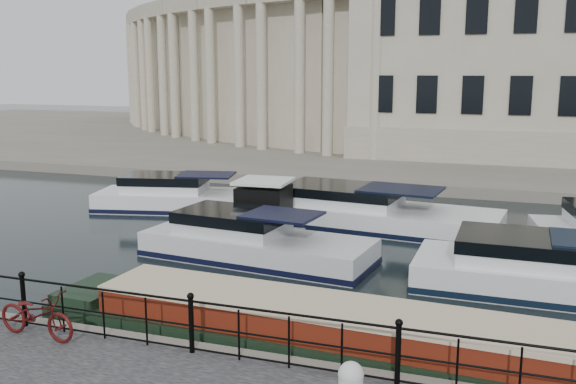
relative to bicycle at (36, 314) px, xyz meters
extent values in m
plane|color=black|center=(3.32, 2.67, -1.05)|extent=(160.00, 160.00, 0.00)
cube|color=#6B665B|center=(3.32, 41.67, -0.78)|extent=(120.00, 42.00, 0.55)
cylinder|color=black|center=(-0.68, 0.42, 0.05)|extent=(0.10, 0.10, 1.10)
sphere|color=black|center=(-0.68, 0.42, 0.65)|extent=(0.14, 0.14, 0.14)
cylinder|color=black|center=(3.32, 0.42, 0.05)|extent=(0.10, 0.10, 1.10)
sphere|color=black|center=(3.32, 0.42, 0.65)|extent=(0.14, 0.14, 0.14)
cylinder|color=black|center=(7.32, 0.42, 0.05)|extent=(0.10, 0.10, 1.10)
sphere|color=black|center=(7.32, 0.42, 0.65)|extent=(0.14, 0.14, 0.14)
cylinder|color=black|center=(3.32, 0.42, 0.55)|extent=(24.00, 0.05, 0.05)
cylinder|color=black|center=(3.32, 0.42, 0.05)|extent=(24.00, 0.04, 0.04)
cylinder|color=black|center=(3.32, 0.42, -0.42)|extent=(24.00, 0.04, 0.04)
cube|color=#ADA38C|center=(9.32, 35.67, 6.50)|extent=(20.00, 14.00, 14.00)
cube|color=#9E937F|center=(9.32, 35.67, 0.50)|extent=(20.30, 14.30, 2.00)
cube|color=#ADA38C|center=(-0.01, 31.69, 5.00)|extent=(5.73, 4.06, 11.00)
cylinder|color=#ADA38C|center=(1.04, 28.83, 4.40)|extent=(0.70, 0.70, 9.80)
cylinder|color=#ADA38C|center=(-2.17, 29.54, 4.40)|extent=(0.70, 0.70, 9.80)
cube|color=#ADA38C|center=(-4.97, 33.11, 5.00)|extent=(5.90, 4.56, 11.00)
cylinder|color=#ADA38C|center=(-4.27, 30.14, 4.40)|extent=(0.70, 0.70, 9.80)
cylinder|color=#ADA38C|center=(-7.37, 31.23, 4.40)|extent=(0.70, 0.70, 9.80)
cube|color=#ADA38C|center=(-9.72, 35.11, 5.00)|extent=(5.99, 4.99, 11.00)
cylinder|color=#ADA38C|center=(-9.38, 32.08, 4.40)|extent=(0.70, 0.70, 9.80)
cylinder|color=#ADA38C|center=(-12.33, 33.53, 4.40)|extent=(0.70, 0.70, 9.80)
cube|color=#ADA38C|center=(-14.20, 37.67, 5.00)|extent=(5.99, 5.36, 11.00)
cube|color=#9E937F|center=(-15.29, 35.99, 9.90)|extent=(5.40, 4.29, 1.20)
cylinder|color=#ADA38C|center=(-14.23, 34.62, 4.40)|extent=(0.70, 0.70, 9.80)
cylinder|color=#ADA38C|center=(-16.98, 36.41, 4.40)|extent=(0.70, 0.70, 9.80)
cube|color=#ADA38C|center=(-18.34, 40.74, 5.00)|extent=(5.91, 5.64, 11.00)
cube|color=#9E937F|center=(-19.62, 39.21, 9.90)|extent=(5.16, 4.70, 1.20)
cylinder|color=#ADA38C|center=(-18.73, 37.72, 4.40)|extent=(0.70, 0.70, 9.80)
cylinder|color=#ADA38C|center=(-21.25, 39.83, 4.40)|extent=(0.70, 0.70, 9.80)
cube|color=#ADA38C|center=(-22.08, 44.29, 5.00)|extent=(5.74, 5.85, 11.00)
cube|color=#9E937F|center=(-23.54, 42.92, 9.90)|extent=(4.86, 5.04, 1.20)
cylinder|color=#ADA38C|center=(-22.83, 41.33, 4.40)|extent=(0.70, 0.70, 9.80)
cylinder|color=#ADA38C|center=(-25.08, 43.73, 4.40)|extent=(0.70, 0.70, 9.80)
cube|color=#ADA38C|center=(-25.37, 48.26, 5.00)|extent=(5.49, 5.97, 11.00)
cube|color=#9E937F|center=(-26.98, 47.08, 9.90)|extent=(4.48, 5.30, 1.20)
cylinder|color=#ADA38C|center=(-26.47, 45.41, 4.40)|extent=(0.70, 0.70, 9.80)
cylinder|color=#ADA38C|center=(-28.41, 48.06, 4.40)|extent=(0.70, 0.70, 9.80)
cube|color=#ADA38C|center=(-28.16, 52.59, 5.00)|extent=(5.16, 6.00, 11.00)
cube|color=#9E937F|center=(-29.91, 51.61, 9.90)|extent=(4.04, 5.49, 1.20)
cylinder|color=#ADA38C|center=(-29.60, 49.90, 4.40)|extent=(0.70, 0.70, 9.80)
cylinder|color=#ADA38C|center=(-31.21, 52.76, 4.40)|extent=(0.70, 0.70, 9.80)
cube|color=#ADA38C|center=(-30.41, 57.23, 5.00)|extent=(4.76, 5.95, 11.00)
cube|color=#9E937F|center=(-32.26, 56.47, 9.90)|extent=(3.54, 5.60, 1.20)
cylinder|color=#ADA38C|center=(-32.16, 54.73, 4.40)|extent=(0.70, 0.70, 9.80)
cylinder|color=#ADA38C|center=(-33.42, 57.77, 4.40)|extent=(0.70, 0.70, 9.80)
imported|color=#460D0C|center=(0.00, 0.00, 0.00)|extent=(1.96, 0.82, 1.00)
sphere|color=silver|center=(6.67, -0.31, -0.07)|extent=(0.44, 0.44, 0.44)
cube|color=black|center=(6.56, 2.11, -0.95)|extent=(15.45, 2.85, 0.92)
cube|color=#631C0E|center=(6.56, 2.11, -0.30)|extent=(12.36, 2.38, 0.72)
cube|color=beige|center=(6.56, 2.11, 0.10)|extent=(12.37, 2.44, 0.10)
cube|color=#6B665B|center=(0.68, 11.05, -1.00)|extent=(2.67, 2.26, 0.21)
cube|color=black|center=(0.68, 11.05, 0.05)|extent=(1.79, 1.79, 1.53)
cube|color=white|center=(0.68, 11.05, 1.00)|extent=(1.97, 1.97, 0.10)
cube|color=silver|center=(1.51, 8.31, -0.85)|extent=(7.62, 3.40, 1.20)
cube|color=black|center=(1.51, 8.31, -0.93)|extent=(7.69, 3.43, 0.18)
cube|color=silver|center=(0.63, 8.40, 0.00)|extent=(3.53, 2.50, 0.90)
cube|color=black|center=(2.39, 8.21, 0.50)|extent=(2.40, 2.07, 0.08)
cube|color=white|center=(10.34, 8.08, -0.85)|extent=(7.53, 3.03, 1.20)
cube|color=black|center=(10.34, 8.08, -0.93)|extent=(7.60, 3.06, 0.18)
cube|color=white|center=(9.44, 8.09, 0.00)|extent=(3.40, 2.46, 0.90)
cube|color=white|center=(-4.17, 14.19, -0.85)|extent=(8.02, 4.18, 1.20)
cube|color=black|center=(-4.17, 14.19, -0.93)|extent=(8.10, 4.22, 0.18)
cube|color=white|center=(-5.07, 13.99, 0.00)|extent=(3.82, 2.80, 0.90)
cube|color=black|center=(-3.28, 14.39, 0.50)|extent=(2.63, 2.25, 0.08)
cube|color=white|center=(4.01, 13.85, -0.85)|extent=(9.97, 4.23, 1.20)
cube|color=black|center=(4.01, 13.85, -0.93)|extent=(10.07, 4.28, 0.18)
cube|color=white|center=(2.85, 13.97, 0.00)|extent=(4.61, 3.10, 0.90)
cube|color=black|center=(5.16, 13.73, 0.50)|extent=(3.13, 2.56, 0.08)
camera|label=1|loc=(8.93, -10.00, 4.91)|focal=40.00mm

